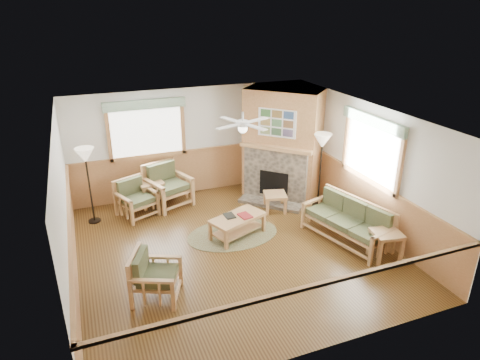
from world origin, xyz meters
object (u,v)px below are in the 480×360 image
object	(u,v)px
sofa	(347,222)
armchair_back_left	(136,199)
end_table_chairs	(151,193)
floor_lamp_right	(320,171)
armchair_back_right	(168,186)
end_table_sofa	(385,246)
armchair_left	(156,276)
footstool	(275,202)
coffee_table	(237,226)
floor_lamp_left	(89,186)

from	to	relation	value
sofa	armchair_back_left	distance (m)	4.69
end_table_chairs	floor_lamp_right	distance (m)	4.07
armchair_back_right	floor_lamp_right	xyz separation A→B (m)	(3.33, -1.39, 0.41)
armchair_back_right	end_table_sofa	distance (m)	5.09
armchair_left	end_table_sofa	bearing A→B (deg)	-72.05
armchair_left	armchair_back_right	bearing A→B (deg)	8.21
armchair_back_left	floor_lamp_right	bearing A→B (deg)	-38.13
end_table_sofa	footstool	world-z (taller)	end_table_sofa
armchair_left	sofa	bearing A→B (deg)	-59.95
armchair_back_left	end_table_chairs	distance (m)	0.59
coffee_table	end_table_chairs	world-z (taller)	end_table_chairs
armchair_left	floor_lamp_right	distance (m)	4.76
footstool	armchair_back_right	bearing A→B (deg)	151.51
footstool	floor_lamp_right	size ratio (longest dim) A/B	0.27
armchair_left	floor_lamp_right	bearing A→B (deg)	-40.90
armchair_back_left	end_table_sofa	world-z (taller)	armchair_back_left
sofa	footstool	bearing A→B (deg)	-171.13
armchair_back_right	coffee_table	world-z (taller)	armchair_back_right
armchair_back_left	end_table_sofa	distance (m)	5.46
sofa	armchair_back_right	bearing A→B (deg)	-149.62
coffee_table	end_table_sofa	bearing A→B (deg)	-60.64
footstool	floor_lamp_right	distance (m)	1.29
armchair_back_right	end_table_sofa	size ratio (longest dim) A/B	1.71
floor_lamp_left	floor_lamp_right	size ratio (longest dim) A/B	0.95
armchair_back_left	end_table_chairs	xyz separation A→B (m)	(0.41, 0.42, -0.11)
end_table_chairs	floor_lamp_left	bearing A→B (deg)	-165.28
sofa	coffee_table	size ratio (longest dim) A/B	1.61
sofa	end_table_sofa	size ratio (longest dim) A/B	3.16
armchair_left	end_table_chairs	bearing A→B (deg)	15.01
end_table_chairs	footstool	xyz separation A→B (m)	(2.66, -1.35, -0.09)
armchair_back_right	floor_lamp_left	size ratio (longest dim) A/B	0.58
sofa	footstool	xyz separation A→B (m)	(-0.78, 1.75, -0.21)
floor_lamp_left	footstool	bearing A→B (deg)	-13.76
armchair_back_right	floor_lamp_right	bearing A→B (deg)	-43.72
end_table_chairs	end_table_sofa	size ratio (longest dim) A/B	1.06
footstool	floor_lamp_left	world-z (taller)	floor_lamp_left
footstool	floor_lamp_right	xyz separation A→B (m)	(1.07, -0.17, 0.70)
footstool	end_table_chairs	bearing A→B (deg)	153.15
armchair_left	coffee_table	bearing A→B (deg)	-30.87
armchair_back_left	floor_lamp_left	bearing A→B (deg)	153.28
sofa	floor_lamp_right	size ratio (longest dim) A/B	1.02
sofa	armchair_left	size ratio (longest dim) A/B	2.23
sofa	floor_lamp_right	world-z (taller)	floor_lamp_right
end_table_chairs	floor_lamp_right	world-z (taller)	floor_lamp_right
end_table_sofa	footstool	bearing A→B (deg)	112.15
armchair_left	end_table_chairs	distance (m)	3.57
armchair_left	footstool	xyz separation A→B (m)	(3.22, 2.17, -0.20)
sofa	footstool	size ratio (longest dim) A/B	3.71
armchair_left	footstool	size ratio (longest dim) A/B	1.66
armchair_back_right	end_table_sofa	world-z (taller)	armchair_back_right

